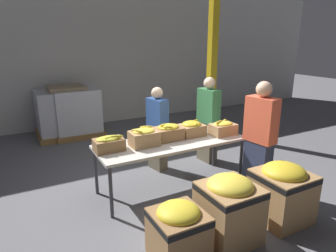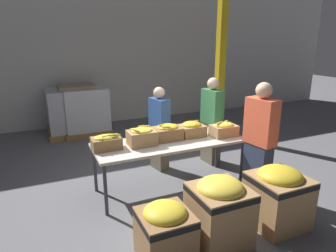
# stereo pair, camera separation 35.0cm
# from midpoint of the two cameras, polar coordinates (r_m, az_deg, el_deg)

# --- Properties ---
(ground_plane) EXTENTS (30.00, 30.00, 0.00)m
(ground_plane) POSITION_cam_midpoint_polar(r_m,az_deg,el_deg) (4.97, 2.44, -11.60)
(ground_plane) COLOR slate
(wall_back) EXTENTS (16.00, 0.08, 4.00)m
(wall_back) POSITION_cam_midpoint_polar(r_m,az_deg,el_deg) (8.52, -10.94, 13.92)
(wall_back) COLOR silver
(wall_back) RESTS_ON ground_plane
(sorting_table) EXTENTS (2.35, 0.86, 0.79)m
(sorting_table) POSITION_cam_midpoint_polar(r_m,az_deg,el_deg) (4.67, 2.55, -3.58)
(sorting_table) COLOR beige
(sorting_table) RESTS_ON ground_plane
(banana_box_0) EXTENTS (0.41, 0.29, 0.24)m
(banana_box_0) POSITION_cam_midpoint_polar(r_m,az_deg,el_deg) (4.36, -9.42, -3.00)
(banana_box_0) COLOR olive
(banana_box_0) RESTS_ON sorting_table
(banana_box_1) EXTENTS (0.41, 0.30, 0.29)m
(banana_box_1) POSITION_cam_midpoint_polar(r_m,az_deg,el_deg) (4.46, -2.79, -1.98)
(banana_box_1) COLOR tan
(banana_box_1) RESTS_ON sorting_table
(banana_box_2) EXTENTS (0.41, 0.33, 0.26)m
(banana_box_2) POSITION_cam_midpoint_polar(r_m,az_deg,el_deg) (4.70, 2.01, -1.14)
(banana_box_2) COLOR olive
(banana_box_2) RESTS_ON sorting_table
(banana_box_3) EXTENTS (0.40, 0.33, 0.26)m
(banana_box_3) POSITION_cam_midpoint_polar(r_m,az_deg,el_deg) (4.90, 6.57, -0.54)
(banana_box_3) COLOR #A37A4C
(banana_box_3) RESTS_ON sorting_table
(banana_box_4) EXTENTS (0.41, 0.30, 0.25)m
(banana_box_4) POSITION_cam_midpoint_polar(r_m,az_deg,el_deg) (5.00, 12.56, -0.58)
(banana_box_4) COLOR tan
(banana_box_4) RESTS_ON sorting_table
(volunteer_0) EXTENTS (0.28, 0.44, 1.52)m
(volunteer_0) POSITION_cam_midpoint_polar(r_m,az_deg,el_deg) (5.37, 0.21, -0.65)
(volunteer_0) COLOR #6B604C
(volunteer_0) RESTS_ON ground_plane
(volunteer_1) EXTENTS (0.26, 0.46, 1.64)m
(volunteer_1) POSITION_cam_midpoint_polar(r_m,az_deg,el_deg) (5.74, 10.04, 0.86)
(volunteer_1) COLOR #6B604C
(volunteer_1) RESTS_ON ground_plane
(volunteer_2) EXTENTS (0.30, 0.50, 1.74)m
(volunteer_2) POSITION_cam_midpoint_polar(r_m,az_deg,el_deg) (4.69, 19.07, -2.78)
(volunteer_2) COLOR #2D3856
(volunteer_2) RESTS_ON ground_plane
(donation_bin_0) EXTENTS (0.55, 0.55, 0.66)m
(donation_bin_0) POSITION_cam_midpoint_polar(r_m,az_deg,el_deg) (3.40, 2.56, -19.30)
(donation_bin_0) COLOR olive
(donation_bin_0) RESTS_ON ground_plane
(donation_bin_1) EXTENTS (0.63, 0.63, 0.82)m
(donation_bin_1) POSITION_cam_midpoint_polar(r_m,az_deg,el_deg) (3.67, 12.56, -15.26)
(donation_bin_1) COLOR #A37A4C
(donation_bin_1) RESTS_ON ground_plane
(donation_bin_2) EXTENTS (0.66, 0.66, 0.79)m
(donation_bin_2) POSITION_cam_midpoint_polar(r_m,az_deg,el_deg) (4.21, 22.52, -12.03)
(donation_bin_2) COLOR #A37A4C
(donation_bin_2) RESTS_ON ground_plane
(support_pillar) EXTENTS (0.18, 0.18, 4.00)m
(support_pillar) POSITION_cam_midpoint_polar(r_m,az_deg,el_deg) (7.22, 11.46, 13.48)
(support_pillar) COLOR gold
(support_pillar) RESTS_ON ground_plane
(pallet_stack_0) EXTENTS (0.91, 0.91, 1.23)m
(pallet_stack_0) POSITION_cam_midpoint_polar(r_m,az_deg,el_deg) (7.78, -15.55, 3.01)
(pallet_stack_0) COLOR olive
(pallet_stack_0) RESTS_ON ground_plane
(pallet_stack_1) EXTENTS (1.14, 1.14, 1.16)m
(pallet_stack_1) POSITION_cam_midpoint_polar(r_m,az_deg,el_deg) (7.79, -14.20, 2.84)
(pallet_stack_1) COLOR olive
(pallet_stack_1) RESTS_ON ground_plane
(pallet_stack_2) EXTENTS (1.14, 1.14, 1.14)m
(pallet_stack_2) POSITION_cam_midpoint_polar(r_m,az_deg,el_deg) (7.80, -16.88, 2.57)
(pallet_stack_2) COLOR olive
(pallet_stack_2) RESTS_ON ground_plane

